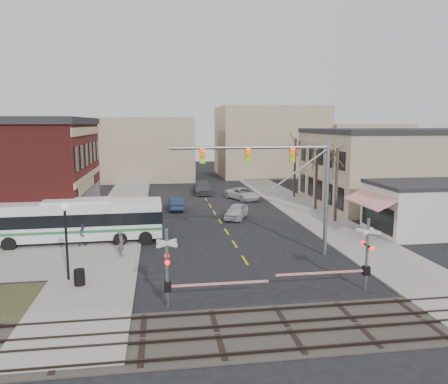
{
  "coord_description": "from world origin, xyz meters",
  "views": [
    {
      "loc": [
        -5.55,
        -25.59,
        9.04
      ],
      "look_at": [
        -0.3,
        9.39,
        3.5
      ],
      "focal_mm": 35.0,
      "sensor_mm": 36.0,
      "label": 1
    }
  ],
  "objects_px": {
    "rr_crossing_west": "(176,269)",
    "street_lamp": "(66,226)",
    "car_a": "(236,211)",
    "car_b": "(176,203)",
    "pedestrian_near": "(121,243)",
    "traffic_signal_mast": "(286,173)",
    "transit_bus": "(79,220)",
    "rr_crossing_east": "(360,256)",
    "car_c": "(243,194)",
    "car_d": "(203,188)",
    "pedestrian_far": "(84,235)",
    "trash_bin": "(79,277)"
  },
  "relations": [
    {
      "from": "rr_crossing_west",
      "to": "street_lamp",
      "type": "relative_size",
      "value": 1.24
    },
    {
      "from": "street_lamp",
      "to": "car_a",
      "type": "xyz_separation_m",
      "value": [
        12.61,
        15.33,
        -2.62
      ]
    },
    {
      "from": "car_b",
      "to": "pedestrian_near",
      "type": "height_order",
      "value": "pedestrian_near"
    },
    {
      "from": "traffic_signal_mast",
      "to": "rr_crossing_west",
      "type": "distance_m",
      "value": 11.25
    },
    {
      "from": "rr_crossing_west",
      "to": "street_lamp",
      "type": "distance_m",
      "value": 7.65
    },
    {
      "from": "transit_bus",
      "to": "street_lamp",
      "type": "bearing_deg",
      "value": -84.52
    },
    {
      "from": "traffic_signal_mast",
      "to": "rr_crossing_west",
      "type": "height_order",
      "value": "traffic_signal_mast"
    },
    {
      "from": "rr_crossing_east",
      "to": "car_c",
      "type": "distance_m",
      "value": 29.49
    },
    {
      "from": "car_d",
      "to": "rr_crossing_west",
      "type": "bearing_deg",
      "value": -96.18
    },
    {
      "from": "car_b",
      "to": "pedestrian_near",
      "type": "bearing_deg",
      "value": 74.23
    },
    {
      "from": "car_c",
      "to": "car_d",
      "type": "bearing_deg",
      "value": 105.69
    },
    {
      "from": "rr_crossing_west",
      "to": "car_c",
      "type": "bearing_deg",
      "value": 73.11
    },
    {
      "from": "car_b",
      "to": "pedestrian_near",
      "type": "distance_m",
      "value": 16.95
    },
    {
      "from": "rr_crossing_east",
      "to": "car_a",
      "type": "relative_size",
      "value": 1.35
    },
    {
      "from": "street_lamp",
      "to": "pedestrian_far",
      "type": "xyz_separation_m",
      "value": [
        -0.27,
        7.21,
        -2.36
      ]
    },
    {
      "from": "rr_crossing_east",
      "to": "pedestrian_far",
      "type": "xyz_separation_m",
      "value": [
        -16.25,
        10.94,
        -1.01
      ]
    },
    {
      "from": "transit_bus",
      "to": "pedestrian_far",
      "type": "bearing_deg",
      "value": -66.4
    },
    {
      "from": "street_lamp",
      "to": "car_c",
      "type": "bearing_deg",
      "value": 59.39
    },
    {
      "from": "car_b",
      "to": "car_c",
      "type": "xyz_separation_m",
      "value": [
        8.19,
        5.2,
        0.01
      ]
    },
    {
      "from": "transit_bus",
      "to": "street_lamp",
      "type": "xyz_separation_m",
      "value": [
        0.81,
        -8.45,
        1.51
      ]
    },
    {
      "from": "pedestrian_near",
      "to": "pedestrian_far",
      "type": "height_order",
      "value": "pedestrian_near"
    },
    {
      "from": "car_c",
      "to": "pedestrian_far",
      "type": "height_order",
      "value": "pedestrian_far"
    },
    {
      "from": "traffic_signal_mast",
      "to": "transit_bus",
      "type": "bearing_deg",
      "value": 158.76
    },
    {
      "from": "rr_crossing_west",
      "to": "car_c",
      "type": "distance_m",
      "value": 31.62
    },
    {
      "from": "transit_bus",
      "to": "pedestrian_near",
      "type": "bearing_deg",
      "value": -50.97
    },
    {
      "from": "rr_crossing_west",
      "to": "pedestrian_near",
      "type": "distance_m",
      "value": 9.33
    },
    {
      "from": "transit_bus",
      "to": "rr_crossing_west",
      "type": "relative_size",
      "value": 2.24
    },
    {
      "from": "traffic_signal_mast",
      "to": "street_lamp",
      "type": "relative_size",
      "value": 2.39
    },
    {
      "from": "car_c",
      "to": "pedestrian_near",
      "type": "relative_size",
      "value": 2.76
    },
    {
      "from": "transit_bus",
      "to": "car_c",
      "type": "distance_m",
      "value": 23.6
    },
    {
      "from": "transit_bus",
      "to": "rr_crossing_west",
      "type": "xyz_separation_m",
      "value": [
        6.85,
        -12.95,
        0.15
      ]
    },
    {
      "from": "car_c",
      "to": "car_d",
      "type": "distance_m",
      "value": 6.75
    },
    {
      "from": "transit_bus",
      "to": "pedestrian_far",
      "type": "xyz_separation_m",
      "value": [
        0.54,
        -1.25,
        -0.85
      ]
    },
    {
      "from": "rr_crossing_west",
      "to": "rr_crossing_east",
      "type": "height_order",
      "value": "same"
    },
    {
      "from": "transit_bus",
      "to": "car_c",
      "type": "height_order",
      "value": "transit_bus"
    },
    {
      "from": "rr_crossing_west",
      "to": "car_a",
      "type": "height_order",
      "value": "rr_crossing_west"
    },
    {
      "from": "transit_bus",
      "to": "rr_crossing_west",
      "type": "bearing_deg",
      "value": -62.12
    },
    {
      "from": "rr_crossing_west",
      "to": "pedestrian_near",
      "type": "bearing_deg",
      "value": 111.25
    },
    {
      "from": "traffic_signal_mast",
      "to": "pedestrian_near",
      "type": "distance_m",
      "value": 12.07
    },
    {
      "from": "trash_bin",
      "to": "car_c",
      "type": "xyz_separation_m",
      "value": [
        14.43,
        26.72,
        0.12
      ]
    },
    {
      "from": "transit_bus",
      "to": "trash_bin",
      "type": "xyz_separation_m",
      "value": [
        1.6,
        -9.45,
        -1.24
      ]
    },
    {
      "from": "rr_crossing_west",
      "to": "pedestrian_far",
      "type": "bearing_deg",
      "value": 118.31
    },
    {
      "from": "traffic_signal_mast",
      "to": "rr_crossing_west",
      "type": "xyz_separation_m",
      "value": [
        -7.65,
        -7.32,
        -3.81
      ]
    },
    {
      "from": "street_lamp",
      "to": "car_a",
      "type": "bearing_deg",
      "value": 50.55
    },
    {
      "from": "rr_crossing_west",
      "to": "car_b",
      "type": "xyz_separation_m",
      "value": [
        0.99,
        25.03,
        -1.28
      ]
    },
    {
      "from": "rr_crossing_east",
      "to": "trash_bin",
      "type": "xyz_separation_m",
      "value": [
        -15.19,
        2.73,
        -1.4
      ]
    },
    {
      "from": "rr_crossing_east",
      "to": "pedestrian_far",
      "type": "relative_size",
      "value": 3.32
    },
    {
      "from": "car_a",
      "to": "traffic_signal_mast",
      "type": "bearing_deg",
      "value": -61.08
    },
    {
      "from": "street_lamp",
      "to": "car_a",
      "type": "height_order",
      "value": "street_lamp"
    },
    {
      "from": "car_a",
      "to": "car_d",
      "type": "distance_m",
      "value": 15.69
    }
  ]
}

